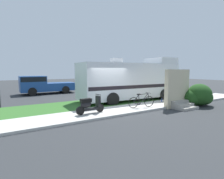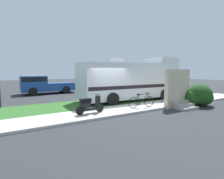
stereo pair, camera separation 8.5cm
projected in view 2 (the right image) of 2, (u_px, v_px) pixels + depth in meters
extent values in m
plane|color=#2D3033|center=(112.00, 107.00, 11.33)|extent=(80.00, 80.00, 0.00)
cube|color=beige|center=(123.00, 110.00, 10.31)|extent=(24.00, 2.00, 0.12)
cube|color=#336628|center=(101.00, 103.00, 12.59)|extent=(24.00, 3.40, 0.08)
cube|color=silver|center=(130.00, 80.00, 13.59)|extent=(8.03, 2.82, 2.56)
cube|color=silver|center=(160.00, 61.00, 14.89)|extent=(1.92, 2.36, 0.50)
cube|color=black|center=(130.00, 85.00, 13.63)|extent=(7.87, 2.83, 0.24)
cube|color=black|center=(168.00, 74.00, 15.43)|extent=(0.19, 2.03, 0.90)
cube|color=silver|center=(117.00, 61.00, 12.87)|extent=(0.73, 0.64, 0.36)
cylinder|color=black|center=(145.00, 92.00, 15.88)|extent=(0.91, 0.33, 0.90)
cylinder|color=black|center=(164.00, 95.00, 13.89)|extent=(0.91, 0.33, 0.90)
cylinder|color=black|center=(98.00, 95.00, 13.66)|extent=(0.91, 0.33, 0.90)
cylinder|color=black|center=(112.00, 99.00, 11.67)|extent=(0.91, 0.33, 0.90)
cylinder|color=black|center=(100.00, 108.00, 9.50)|extent=(0.45, 0.13, 0.44)
cylinder|color=black|center=(80.00, 111.00, 8.84)|extent=(0.45, 0.13, 0.44)
cube|color=black|center=(90.00, 109.00, 9.17)|extent=(0.83, 0.33, 0.10)
cube|color=black|center=(86.00, 101.00, 8.97)|extent=(0.57, 0.29, 0.20)
ellipsoid|color=black|center=(86.00, 104.00, 8.99)|extent=(0.62, 0.33, 0.36)
cube|color=black|center=(98.00, 101.00, 9.39)|extent=(0.16, 0.33, 0.56)
cylinder|color=black|center=(98.00, 95.00, 9.36)|extent=(0.07, 0.50, 0.04)
sphere|color=white|center=(98.00, 98.00, 9.37)|extent=(0.12, 0.12, 0.12)
torus|color=black|center=(149.00, 102.00, 10.83)|extent=(0.65, 0.16, 0.65)
torus|color=black|center=(133.00, 103.00, 10.43)|extent=(0.65, 0.16, 0.65)
cylinder|color=black|center=(144.00, 99.00, 10.67)|extent=(0.61, 0.15, 0.67)
cylinder|color=black|center=(139.00, 100.00, 10.55)|extent=(0.11, 0.05, 0.60)
cylinder|color=black|center=(143.00, 94.00, 10.63)|extent=(0.65, 0.15, 0.09)
cylinder|color=black|center=(136.00, 104.00, 10.52)|extent=(0.42, 0.11, 0.18)
cylinder|color=black|center=(136.00, 99.00, 10.47)|extent=(0.38, 0.10, 0.47)
cylinder|color=black|center=(148.00, 98.00, 10.79)|extent=(0.13, 0.06, 0.51)
cube|color=black|center=(139.00, 94.00, 10.51)|extent=(0.21, 0.13, 0.06)
cylinder|color=black|center=(148.00, 93.00, 10.74)|extent=(0.12, 0.52, 0.03)
cube|color=#1E2328|center=(141.00, 81.00, 20.84)|extent=(2.64, 2.09, 1.61)
cube|color=black|center=(141.00, 77.00, 20.78)|extent=(2.52, 2.11, 0.44)
cube|color=#1E2328|center=(121.00, 86.00, 19.29)|extent=(3.21, 2.11, 0.77)
cylinder|color=black|center=(136.00, 87.00, 21.81)|extent=(0.77, 0.27, 0.76)
cylinder|color=black|center=(148.00, 88.00, 20.24)|extent=(0.77, 0.27, 0.76)
cylinder|color=black|center=(114.00, 88.00, 19.89)|extent=(0.77, 0.27, 0.76)
cylinder|color=black|center=(124.00, 90.00, 18.33)|extent=(0.77, 0.27, 0.76)
cube|color=#1E478C|center=(33.00, 84.00, 17.41)|extent=(2.38, 2.01, 1.52)
cube|color=black|center=(33.00, 79.00, 17.36)|extent=(2.26, 2.03, 0.44)
cube|color=#1E478C|center=(60.00, 86.00, 18.79)|extent=(2.90, 2.02, 0.78)
cylinder|color=black|center=(33.00, 92.00, 16.58)|extent=(0.76, 0.25, 0.76)
cylinder|color=black|center=(31.00, 90.00, 18.20)|extent=(0.76, 0.25, 0.76)
cylinder|color=black|center=(66.00, 90.00, 18.18)|extent=(0.76, 0.25, 0.76)
cylinder|color=black|center=(61.00, 88.00, 19.80)|extent=(0.76, 0.25, 0.76)
cube|color=#9E998E|center=(185.00, 108.00, 10.80)|extent=(1.40, 0.96, 0.16)
cube|color=#9E998E|center=(183.00, 105.00, 10.92)|extent=(1.40, 0.64, 0.16)
cube|color=#9E998E|center=(181.00, 102.00, 11.04)|extent=(1.40, 0.32, 0.16)
cube|color=beige|center=(177.00, 89.00, 11.22)|extent=(2.00, 0.30, 2.40)
ellipsoid|color=#1E4719|center=(200.00, 95.00, 11.66)|extent=(1.67, 1.51, 1.42)
ellipsoid|color=#1E4719|center=(193.00, 97.00, 11.60)|extent=(1.26, 1.13, 1.07)
ellipsoid|color=#1E4719|center=(205.00, 98.00, 11.77)|extent=(1.17, 1.05, 1.00)
cylinder|color=navy|center=(162.00, 100.00, 12.68)|extent=(0.06, 0.06, 0.20)
cylinder|color=navy|center=(162.00, 99.00, 12.66)|extent=(0.03, 0.03, 0.04)
cylinder|color=black|center=(162.00, 98.00, 12.66)|extent=(0.03, 0.03, 0.01)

